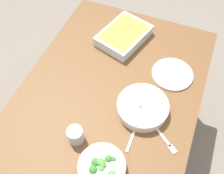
# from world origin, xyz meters

# --- Properties ---
(ground_plane) EXTENTS (6.00, 6.00, 0.00)m
(ground_plane) POSITION_xyz_m (0.00, 0.00, 0.00)
(ground_plane) COLOR slate
(dining_table) EXTENTS (1.20, 0.90, 0.74)m
(dining_table) POSITION_xyz_m (0.00, 0.00, 0.65)
(dining_table) COLOR brown
(dining_table) RESTS_ON ground_plane
(stew_bowl) EXTENTS (0.25, 0.25, 0.06)m
(stew_bowl) POSITION_xyz_m (0.07, 0.19, 0.77)
(stew_bowl) COLOR silver
(stew_bowl) RESTS_ON dining_table
(broccoli_bowl) EXTENTS (0.20, 0.20, 0.07)m
(broccoli_bowl) POSITION_xyz_m (0.41, 0.12, 0.77)
(broccoli_bowl) COLOR silver
(broccoli_bowl) RESTS_ON dining_table
(baking_dish) EXTENTS (0.35, 0.30, 0.06)m
(baking_dish) POSITION_xyz_m (-0.35, -0.06, 0.77)
(baking_dish) COLOR silver
(baking_dish) RESTS_ON dining_table
(drink_cup) EXTENTS (0.07, 0.07, 0.08)m
(drink_cup) POSITION_xyz_m (0.33, -0.04, 0.78)
(drink_cup) COLOR #B2BCC6
(drink_cup) RESTS_ON dining_table
(side_plate) EXTENTS (0.22, 0.22, 0.01)m
(side_plate) POSITION_xyz_m (-0.19, 0.27, 0.75)
(side_plate) COLOR silver
(side_plate) RESTS_ON dining_table
(spoon_by_stew) EXTENTS (0.18, 0.03, 0.01)m
(spoon_by_stew) POSITION_xyz_m (0.19, 0.19, 0.74)
(spoon_by_stew) COLOR silver
(spoon_by_stew) RESTS_ON dining_table
(fork_on_table) EXTENTS (0.12, 0.15, 0.01)m
(fork_on_table) POSITION_xyz_m (0.18, 0.33, 0.74)
(fork_on_table) COLOR silver
(fork_on_table) RESTS_ON dining_table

